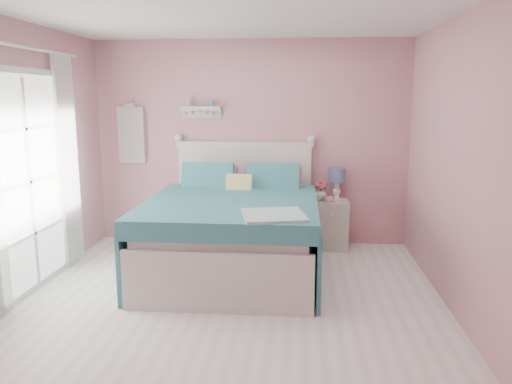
# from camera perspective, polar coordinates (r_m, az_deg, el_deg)

# --- Properties ---
(floor) EXTENTS (4.50, 4.50, 0.00)m
(floor) POSITION_cam_1_polar(r_m,az_deg,el_deg) (4.59, -3.44, -13.52)
(floor) COLOR silver
(floor) RESTS_ON ground
(room_shell) EXTENTS (4.50, 4.50, 4.50)m
(room_shell) POSITION_cam_1_polar(r_m,az_deg,el_deg) (4.19, -3.69, 6.62)
(room_shell) COLOR #CE838A
(room_shell) RESTS_ON floor
(bed) EXTENTS (1.79, 2.29, 1.32)m
(bed) POSITION_cam_1_polar(r_m,az_deg,el_deg) (5.48, -2.57, -4.62)
(bed) COLOR silver
(bed) RESTS_ON floor
(nightstand) EXTENTS (0.42, 0.42, 0.61)m
(nightstand) POSITION_cam_1_polar(r_m,az_deg,el_deg) (6.36, 8.51, -3.67)
(nightstand) COLOR beige
(nightstand) RESTS_ON floor
(table_lamp) EXTENTS (0.20, 0.20, 0.40)m
(table_lamp) POSITION_cam_1_polar(r_m,az_deg,el_deg) (6.36, 9.24, 1.70)
(table_lamp) COLOR white
(table_lamp) RESTS_ON nightstand
(vase) EXTENTS (0.20, 0.20, 0.16)m
(vase) POSITION_cam_1_polar(r_m,az_deg,el_deg) (6.29, 7.38, -0.19)
(vase) COLOR silver
(vase) RESTS_ON nightstand
(teacup) EXTENTS (0.12, 0.12, 0.08)m
(teacup) POSITION_cam_1_polar(r_m,az_deg,el_deg) (6.18, 8.28, -0.78)
(teacup) COLOR #CD8993
(teacup) RESTS_ON nightstand
(roses) EXTENTS (0.14, 0.11, 0.12)m
(roses) POSITION_cam_1_polar(r_m,az_deg,el_deg) (6.27, 7.39, 0.87)
(roses) COLOR #E54E6C
(roses) RESTS_ON vase
(wall_shelf) EXTENTS (0.50, 0.15, 0.25)m
(wall_shelf) POSITION_cam_1_polar(r_m,az_deg,el_deg) (6.45, -6.32, 9.40)
(wall_shelf) COLOR silver
(wall_shelf) RESTS_ON room_shell
(hanging_dress) EXTENTS (0.34, 0.03, 0.72)m
(hanging_dress) POSITION_cam_1_polar(r_m,az_deg,el_deg) (6.70, -14.09, 6.33)
(hanging_dress) COLOR white
(hanging_dress) RESTS_ON room_shell
(french_door) EXTENTS (0.04, 1.32, 2.16)m
(french_door) POSITION_cam_1_polar(r_m,az_deg,el_deg) (5.29, -24.52, 0.98)
(french_door) COLOR silver
(french_door) RESTS_ON floor
(curtain_far) EXTENTS (0.04, 0.40, 2.32)m
(curtain_far) POSITION_cam_1_polar(r_m,az_deg,el_deg) (5.90, -20.66, 3.24)
(curtain_far) COLOR white
(curtain_far) RESTS_ON floor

